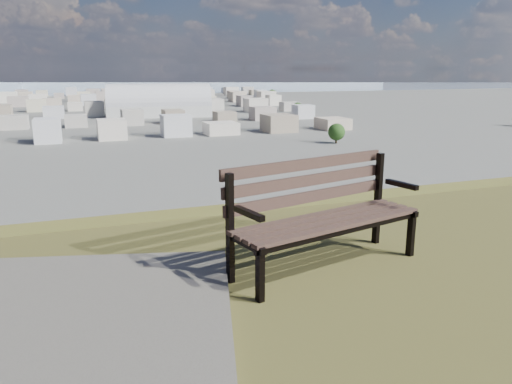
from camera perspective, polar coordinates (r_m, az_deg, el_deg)
name	(u,v)px	position (r m, az deg, el deg)	size (l,w,h in m)	color
park_bench	(321,208)	(4.85, 7.46, -1.82)	(2.06, 1.08, 1.03)	#3F2C24
arena	(160,106)	(297.45, -10.97, 9.60)	(60.98, 32.95, 24.47)	silver
city_blocks	(72,101)	(397.25, -20.31, 9.69)	(395.00, 361.00, 7.00)	beige
city_trees	(25,108)	(322.83, -24.94, 8.73)	(406.52, 387.20, 9.98)	#2E2317
bay_water	(69,85)	(902.52, -20.58, 11.35)	(2400.00, 700.00, 0.12)	#8EA1B4
far_hills	(42,69)	(1406.29, -23.30, 12.76)	(2050.00, 340.00, 60.00)	#93A6B7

